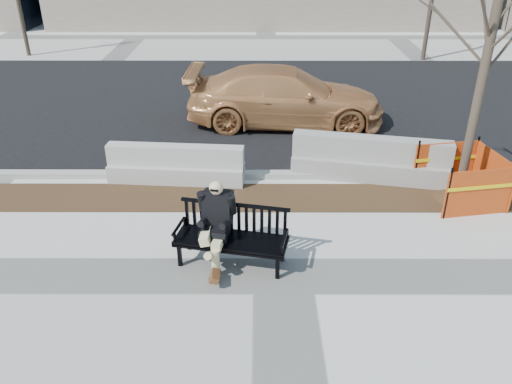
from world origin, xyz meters
TOP-DOWN VIEW (x-y plane):
  - ground at (0.00, 0.00)m, footprint 120.00×120.00m
  - mulch_strip at (0.00, 2.60)m, footprint 40.00×1.20m
  - asphalt_street at (0.00, 8.80)m, footprint 60.00×10.40m
  - curb at (0.00, 3.55)m, footprint 60.00×0.25m
  - bench at (-0.83, 0.35)m, footprint 1.96×1.04m
  - seated_man at (-1.08, 0.45)m, footprint 0.80×1.11m
  - tree_fence at (3.66, 2.56)m, footprint 2.45×2.45m
  - sedan at (0.35, 6.93)m, footprint 5.37×2.36m
  - jersey_barrier_left at (-2.15, 3.37)m, footprint 2.95×0.81m
  - jersey_barrier_right at (2.03, 3.53)m, footprint 3.42×1.33m
  - far_tree_left at (-9.88, 14.90)m, footprint 2.30×2.30m
  - far_tree_right at (6.24, 14.23)m, footprint 2.56×2.56m

SIDE VIEW (x-z plane):
  - ground at x=0.00m, z-range 0.00..0.00m
  - bench at x=-0.83m, z-range -0.50..0.50m
  - seated_man at x=-1.08m, z-range -0.71..0.71m
  - tree_fence at x=3.66m, z-range -2.63..2.63m
  - sedan at x=0.35m, z-range -0.77..0.77m
  - jersey_barrier_left at x=-2.15m, z-range -0.42..0.42m
  - jersey_barrier_right at x=2.03m, z-range -0.48..0.48m
  - far_tree_left at x=-9.88m, z-range -2.48..2.48m
  - far_tree_right at x=6.24m, z-range -2.61..2.61m
  - asphalt_street at x=0.00m, z-range 0.00..0.01m
  - mulch_strip at x=0.00m, z-range -0.01..0.01m
  - curb at x=0.00m, z-range 0.00..0.12m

